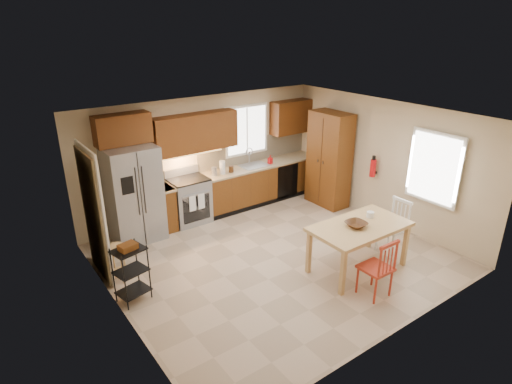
{
  "coord_description": "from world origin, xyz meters",
  "views": [
    {
      "loc": [
        -4.16,
        -5.15,
        3.94
      ],
      "look_at": [
        -0.14,
        0.4,
        1.15
      ],
      "focal_mm": 30.0,
      "sensor_mm": 36.0,
      "label": 1
    }
  ],
  "objects": [
    {
      "name": "base_cabinet_run",
      "position": [
        1.29,
        2.2,
        0.45
      ],
      "size": [
        2.92,
        0.6,
        0.9
      ],
      "primitive_type": "cube",
      "color": "brown",
      "rests_on": "floor"
    },
    {
      "name": "window_right",
      "position": [
        2.68,
        -1.15,
        1.45
      ],
      "size": [
        0.04,
        1.02,
        1.32
      ],
      "primitive_type": "cube",
      "color": "white",
      "rests_on": "wall_right"
    },
    {
      "name": "table_bowl",
      "position": [
        0.77,
        -1.09,
        0.81
      ],
      "size": [
        0.34,
        0.34,
        0.08
      ],
      "primitive_type": "imported",
      "rotation": [
        0.0,
        0.0,
        -0.01
      ],
      "color": "#4A2D13",
      "rests_on": "dining_table"
    },
    {
      "name": "chair_white",
      "position": [
        1.82,
        -1.04,
        0.48
      ],
      "size": [
        0.46,
        0.46,
        0.97
      ],
      "primitive_type": null,
      "rotation": [
        0.0,
        0.0,
        1.56
      ],
      "color": "white",
      "rests_on": "floor"
    },
    {
      "name": "dishwasher",
      "position": [
        1.85,
        1.91,
        0.45
      ],
      "size": [
        0.6,
        0.02,
        0.78
      ],
      "primitive_type": "cube",
      "color": "black",
      "rests_on": "floor"
    },
    {
      "name": "ceiling",
      "position": [
        0.0,
        0.0,
        2.5
      ],
      "size": [
        5.5,
        5.0,
        0.02
      ],
      "primitive_type": "cube",
      "color": "silver",
      "rests_on": "ground"
    },
    {
      "name": "pantry",
      "position": [
        2.43,
        1.2,
        1.05
      ],
      "size": [
        0.5,
        0.95,
        2.1
      ],
      "primitive_type": "cube",
      "color": "brown",
      "rests_on": "floor"
    },
    {
      "name": "undercab_glow",
      "position": [
        -0.55,
        2.3,
        1.43
      ],
      "size": [
        1.6,
        0.3,
        0.01
      ],
      "primitive_type": "cube",
      "color": "#FFBF66",
      "rests_on": "wall_back"
    },
    {
      "name": "window_back",
      "position": [
        1.1,
        2.48,
        1.65
      ],
      "size": [
        1.12,
        0.04,
        1.12
      ],
      "primitive_type": "cube",
      "color": "white",
      "rests_on": "wall_back"
    },
    {
      "name": "fire_extinguisher",
      "position": [
        2.63,
        0.15,
        1.1
      ],
      "size": [
        0.12,
        0.12,
        0.36
      ],
      "primitive_type": "cylinder",
      "color": "#B40C0F",
      "rests_on": "wall_right"
    },
    {
      "name": "wall_back",
      "position": [
        0.0,
        2.5,
        1.25
      ],
      "size": [
        5.5,
        0.02,
        2.5
      ],
      "primitive_type": "cube",
      "color": "#CCB793",
      "rests_on": "ground"
    },
    {
      "name": "upper_over_fridge",
      "position": [
        -1.7,
        2.33,
        2.1
      ],
      "size": [
        1.0,
        0.35,
        0.55
      ],
      "primitive_type": "cube",
      "color": "#59310E",
      "rests_on": "wall_back"
    },
    {
      "name": "paper_towel",
      "position": [
        0.25,
        2.15,
        1.04
      ],
      "size": [
        0.12,
        0.12,
        0.28
      ],
      "primitive_type": "cylinder",
      "color": "white",
      "rests_on": "base_cabinet_run"
    },
    {
      "name": "backsplash",
      "position": [
        1.29,
        2.48,
        1.18
      ],
      "size": [
        2.92,
        0.03,
        0.55
      ],
      "primitive_type": "cube",
      "color": "beige",
      "rests_on": "wall_back"
    },
    {
      "name": "utility_cart",
      "position": [
        -2.5,
        0.28,
        0.45
      ],
      "size": [
        0.51,
        0.44,
        0.9
      ],
      "primitive_type": null,
      "rotation": [
        0.0,
        0.0,
        0.22
      ],
      "color": "black",
      "rests_on": "floor"
    },
    {
      "name": "upper_left_block",
      "position": [
        -0.25,
        2.33,
        1.83
      ],
      "size": [
        1.8,
        0.35,
        0.75
      ],
      "primitive_type": "cube",
      "color": "#59310E",
      "rests_on": "wall_back"
    },
    {
      "name": "sink",
      "position": [
        1.1,
        2.2,
        0.86
      ],
      "size": [
        0.62,
        0.46,
        0.16
      ],
      "primitive_type": "cube",
      "color": "gray",
      "rests_on": "base_cabinet_run"
    },
    {
      "name": "dining_table",
      "position": [
        0.87,
        -1.09,
        0.4
      ],
      "size": [
        1.66,
        0.95,
        0.8
      ],
      "primitive_type": null,
      "rotation": [
        0.0,
        0.0,
        -0.01
      ],
      "color": "tan",
      "rests_on": "floor"
    },
    {
      "name": "canister_wood",
      "position": [
        0.45,
        2.12,
        0.97
      ],
      "size": [
        0.1,
        0.1,
        0.14
      ],
      "primitive_type": "cylinder",
      "color": "#4A2D13",
      "rests_on": "base_cabinet_run"
    },
    {
      "name": "upper_right_block",
      "position": [
        2.25,
        2.33,
        1.83
      ],
      "size": [
        1.0,
        0.35,
        0.75
      ],
      "primitive_type": "cube",
      "color": "#59310E",
      "rests_on": "wall_back"
    },
    {
      "name": "table_jar",
      "position": [
        1.23,
        -0.99,
        0.84
      ],
      "size": [
        0.13,
        0.13,
        0.15
      ],
      "primitive_type": "cylinder",
      "rotation": [
        0.0,
        0.0,
        -0.01
      ],
      "color": "white",
      "rests_on": "dining_table"
    },
    {
      "name": "chair_red",
      "position": [
        0.52,
        -1.74,
        0.48
      ],
      "size": [
        0.46,
        0.46,
        0.97
      ],
      "primitive_type": null,
      "rotation": [
        0.0,
        0.0,
        -0.01
      ],
      "color": "#A02B18",
      "rests_on": "floor"
    },
    {
      "name": "canister_steel",
      "position": [
        0.05,
        2.15,
        0.99
      ],
      "size": [
        0.11,
        0.11,
        0.18
      ],
      "primitive_type": "cylinder",
      "color": "gray",
      "rests_on": "base_cabinet_run"
    },
    {
      "name": "wall_left",
      "position": [
        -2.75,
        0.0,
        1.25
      ],
      "size": [
        0.02,
        5.0,
        2.5
      ],
      "primitive_type": "cube",
      "color": "#CCB793",
      "rests_on": "ground"
    },
    {
      "name": "refrigerator",
      "position": [
        -1.7,
        2.12,
        0.91
      ],
      "size": [
        0.92,
        0.75,
        1.82
      ],
      "primitive_type": "cube",
      "color": "gray",
      "rests_on": "floor"
    },
    {
      "name": "soap_bottle",
      "position": [
        1.48,
        2.1,
        1.0
      ],
      "size": [
        0.09,
        0.09,
        0.19
      ],
      "primitive_type": "imported",
      "color": "#B40C0F",
      "rests_on": "base_cabinet_run"
    },
    {
      "name": "wall_front",
      "position": [
        0.0,
        -2.5,
        1.25
      ],
      "size": [
        5.5,
        0.02,
        2.5
      ],
      "primitive_type": "cube",
      "color": "#CCB793",
      "rests_on": "ground"
    },
    {
      "name": "floor",
      "position": [
        0.0,
        0.0,
        0.0
      ],
      "size": [
        5.5,
        5.5,
        0.0
      ],
      "primitive_type": "plane",
      "color": "tan",
      "rests_on": "ground"
    },
    {
      "name": "base_cabinet_narrow",
      "position": [
        -1.1,
        2.2,
        0.45
      ],
      "size": [
        0.3,
        0.6,
        0.9
      ],
      "primitive_type": "cube",
      "color": "brown",
      "rests_on": "floor"
    },
    {
      "name": "wall_right",
      "position": [
        2.75,
        0.0,
        1.25
      ],
      "size": [
        0.02,
        5.0,
        2.5
      ],
      "primitive_type": "cube",
      "color": "#CCB793",
      "rests_on": "ground"
    },
    {
      "name": "doorway",
      "position": [
        -2.67,
        1.3,
        1.05
      ],
      "size": [
        0.04,
        0.95,
        2.1
      ],
      "primitive_type": "cube",
      "color": "#8C7A59",
      "rests_on": "wall_left"
    },
    {
      "name": "bar_stool",
      "position": [
        -2.5,
        0.91,
        0.31
      ],
      "size": [
        0.35,
        0.35,
        0.62
      ],
      "primitive_type": null,
      "rotation": [
        0.0,
        0.0,
        0.16
      ],
      "color": "tan",
      "rests_on": "floor"
    },
    {
      "name": "range_stove",
      "position": [
        -0.55,
        2.19,
        0.46
      ],
      "size": [
        0.76,
        0.63,
        0.92
      ],
      "primitive_type": "cube",
      "color": "gray",
      "rests_on": "floor"
    }
  ]
}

